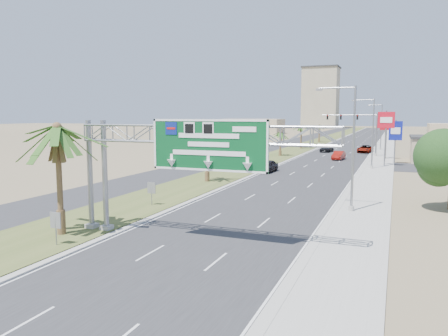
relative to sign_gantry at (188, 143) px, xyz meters
name	(u,v)px	position (x,y,z in m)	size (l,w,h in m)	color
ground	(103,310)	(1.06, -9.93, -6.06)	(600.00, 600.00, 0.00)	#8C7A59
road	(354,143)	(1.06, 100.07, -6.05)	(12.00, 300.00, 0.02)	#28282B
sidewalk_right	(387,144)	(9.56, 100.07, -6.01)	(4.00, 300.00, 0.10)	#9E9B93
median_grass	(317,142)	(-8.94, 100.07, -6.00)	(7.00, 300.00, 0.12)	#475324
opposing_road	(293,142)	(-15.94, 100.07, -6.05)	(8.00, 300.00, 0.02)	#28282B
sign_gantry	(188,143)	(0.00, 0.00, 0.00)	(16.75, 1.24, 7.50)	gray
palm_near	(57,128)	(-8.14, -1.93, 0.87)	(5.70, 5.70, 8.35)	brown
palm_row_b	(207,140)	(-8.44, 22.07, -1.16)	(3.99, 3.99, 5.95)	brown
palm_row_c	(251,129)	(-8.44, 38.07, -0.39)	(3.99, 3.99, 6.75)	brown
palm_row_d	(280,133)	(-8.44, 56.07, -1.64)	(3.99, 3.99, 5.45)	brown
palm_row_e	(301,127)	(-8.44, 75.07, -0.97)	(3.99, 3.99, 6.15)	brown
palm_row_f	(319,126)	(-8.44, 100.07, -1.35)	(3.99, 3.99, 5.75)	brown
streetlight_near	(351,154)	(8.36, 12.07, -1.36)	(3.27, 0.44, 10.00)	gray
streetlight_mid	(371,136)	(8.36, 42.07, -1.36)	(3.27, 0.44, 10.00)	gray
streetlight_far	(380,129)	(8.36, 78.07, -1.36)	(3.27, 0.44, 10.00)	gray
signal_mast	(365,130)	(6.23, 62.05, -1.21)	(10.28, 0.71, 8.00)	gray
median_signback_a	(56,223)	(-6.74, -3.93, -4.61)	(0.75, 0.08, 2.08)	gray
median_signback_b	(151,190)	(-7.44, 8.07, -4.61)	(0.75, 0.08, 2.08)	gray
tower_distant	(321,98)	(-30.94, 240.07, 11.44)	(20.00, 16.00, 35.00)	tan
building_distant_left	(253,126)	(-43.94, 150.07, -3.06)	(24.00, 14.00, 6.00)	tan
car_left_lane	(267,166)	(-4.44, 33.21, -5.23)	(1.94, 4.83, 1.65)	black
car_mid_lane	(339,156)	(2.56, 53.50, -5.32)	(1.57, 4.50, 1.48)	maroon
car_right_lane	(365,149)	(5.87, 69.99, -5.31)	(2.50, 5.41, 1.50)	gray
car_far	(327,149)	(-1.70, 68.88, -5.33)	(2.04, 5.01, 1.45)	black
pole_sign_red_near	(386,123)	(10.19, 45.85, 0.48)	(2.42, 0.55, 8.38)	gray
pole_sign_blue	(395,132)	(11.54, 50.28, -1.03)	(2.01, 0.43, 6.95)	gray
pole_sign_red_far	(387,127)	(10.06, 57.29, -0.50)	(2.21, 0.41, 7.12)	gray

